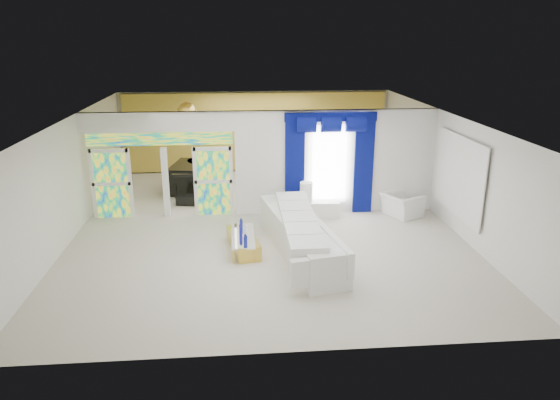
{
  "coord_description": "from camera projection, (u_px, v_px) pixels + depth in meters",
  "views": [
    {
      "loc": [
        -0.74,
        -13.32,
        5.05
      ],
      "look_at": [
        0.3,
        -1.2,
        1.1
      ],
      "focal_mm": 33.14,
      "sensor_mm": 36.0,
      "label": 1
    }
  ],
  "objects": [
    {
      "name": "stained_panel_left",
      "position": [
        112.0,
        184.0,
        14.54
      ],
      "size": [
        0.95,
        0.04,
        2.0
      ],
      "primitive_type": "cube",
      "color": "#994C3F",
      "rests_on": "ground"
    },
    {
      "name": "blue_pelmet",
      "position": [
        331.0,
        117.0,
        14.36
      ],
      "size": [
        2.6,
        0.12,
        0.25
      ],
      "primitive_type": "cube",
      "color": "#030F42",
      "rests_on": "dividing_wall"
    },
    {
      "name": "floor",
      "position": [
        265.0,
        225.0,
        14.25
      ],
      "size": [
        12.0,
        12.0,
        0.0
      ],
      "primitive_type": "plane",
      "color": "#B7AF9E",
      "rests_on": "ground"
    },
    {
      "name": "piano_bench",
      "position": [
        191.0,
        200.0,
        15.87
      ],
      "size": [
        0.92,
        0.49,
        0.29
      ],
      "primitive_type": "cube",
      "rotation": [
        0.0,
        0.0,
        -0.18
      ],
      "color": "black",
      "rests_on": "ground"
    },
    {
      "name": "white_sofa",
      "position": [
        300.0,
        237.0,
        12.32
      ],
      "size": [
        1.69,
        4.41,
        0.82
      ],
      "primitive_type": "cube",
      "rotation": [
        0.0,
        0.0,
        0.18
      ],
      "color": "silver",
      "rests_on": "ground"
    },
    {
      "name": "table_lamp",
      "position": [
        306.0,
        192.0,
        14.69
      ],
      "size": [
        0.36,
        0.36,
        0.58
      ],
      "primitive_type": "cylinder",
      "color": "silver",
      "rests_on": "console_table"
    },
    {
      "name": "window_pane",
      "position": [
        329.0,
        164.0,
        14.81
      ],
      "size": [
        1.0,
        0.02,
        2.3
      ],
      "primitive_type": "cube",
      "color": "white",
      "rests_on": "dividing_wall"
    },
    {
      "name": "blue_drape_right",
      "position": [
        364.0,
        166.0,
        14.87
      ],
      "size": [
        0.55,
        0.1,
        2.8
      ],
      "primitive_type": "cube",
      "color": "#030F42",
      "rests_on": "ground"
    },
    {
      "name": "grand_piano",
      "position": [
        194.0,
        177.0,
        17.3
      ],
      "size": [
        1.63,
        1.97,
        0.89
      ],
      "primitive_type": "cube",
      "rotation": [
        0.0,
        0.0,
        -0.18
      ],
      "color": "black",
      "rests_on": "ground"
    },
    {
      "name": "decanters",
      "position": [
        243.0,
        231.0,
        12.51
      ],
      "size": [
        0.22,
        1.19,
        0.27
      ],
      "color": "white",
      "rests_on": "coffee_table"
    },
    {
      "name": "stained_panel_right",
      "position": [
        213.0,
        181.0,
        14.77
      ],
      "size": [
        0.95,
        0.04,
        2.0
      ],
      "primitive_type": "cube",
      "color": "#994C3F",
      "rests_on": "ground"
    },
    {
      "name": "wall_mirror",
      "position": [
        460.0,
        176.0,
        13.22
      ],
      "size": [
        0.04,
        2.7,
        1.9
      ],
      "primitive_type": "cube",
      "color": "white",
      "rests_on": "ground"
    },
    {
      "name": "gold_curtains",
      "position": [
        256.0,
        132.0,
        19.37
      ],
      "size": [
        9.7,
        0.12,
        2.9
      ],
      "primitive_type": "cube",
      "color": "gold",
      "rests_on": "ground"
    },
    {
      "name": "dividing_wall",
      "position": [
        337.0,
        162.0,
        14.91
      ],
      "size": [
        5.7,
        0.18,
        3.0
      ],
      "primitive_type": "cube",
      "color": "white",
      "rests_on": "ground"
    },
    {
      "name": "stained_transom",
      "position": [
        160.0,
        139.0,
        14.27
      ],
      "size": [
        4.0,
        0.05,
        0.35
      ],
      "primitive_type": "cube",
      "color": "#994C3F",
      "rests_on": "dividing_header"
    },
    {
      "name": "tv_console",
      "position": [
        117.0,
        192.0,
        15.82
      ],
      "size": [
        0.66,
        0.62,
        0.81
      ],
      "primitive_type": "cube",
      "rotation": [
        0.0,
        0.0,
        -0.23
      ],
      "color": "tan",
      "rests_on": "ground"
    },
    {
      "name": "dividing_header",
      "position": [
        159.0,
        122.0,
        14.12
      ],
      "size": [
        4.3,
        0.18,
        0.55
      ],
      "primitive_type": "cube",
      "color": "white",
      "rests_on": "dividing_wall"
    },
    {
      "name": "blue_drape_left",
      "position": [
        295.0,
        167.0,
        14.71
      ],
      "size": [
        0.55,
        0.1,
        2.8
      ],
      "primitive_type": "cube",
      "color": "#030F42",
      "rests_on": "ground"
    },
    {
      "name": "coffee_table",
      "position": [
        243.0,
        243.0,
        12.57
      ],
      "size": [
        0.84,
        1.71,
        0.37
      ],
      "primitive_type": "cube",
      "rotation": [
        0.0,
        0.0,
        0.18
      ],
      "color": "gold",
      "rests_on": "ground"
    },
    {
      "name": "chandelier",
      "position": [
        187.0,
        112.0,
        16.46
      ],
      "size": [
        0.6,
        0.6,
        0.6
      ],
      "primitive_type": "sphere",
      "color": "gold",
      "rests_on": "ceiling"
    },
    {
      "name": "armchair",
      "position": [
        402.0,
        205.0,
        14.86
      ],
      "size": [
        1.24,
        1.3,
        0.66
      ],
      "primitive_type": "imported",
      "rotation": [
        0.0,
        0.0,
        2.02
      ],
      "color": "silver",
      "rests_on": "ground"
    },
    {
      "name": "console_table",
      "position": [
        316.0,
        209.0,
        14.87
      ],
      "size": [
        1.33,
        0.48,
        0.44
      ],
      "primitive_type": "cube",
      "rotation": [
        0.0,
        0.0,
        -0.05
      ],
      "color": "white",
      "rests_on": "ground"
    }
  ]
}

